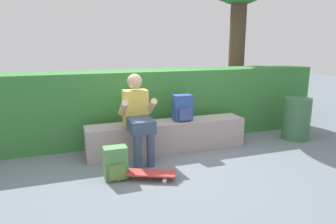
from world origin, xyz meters
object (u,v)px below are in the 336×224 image
at_px(backpack_on_ground, 116,163).
at_px(trash_bin, 296,119).
at_px(skateboard_near_person, 143,173).
at_px(bench_main, 168,136).
at_px(backpack_on_bench, 183,108).
at_px(person_skater, 138,114).

bearing_deg(backpack_on_ground, trash_bin, 10.02).
height_order(skateboard_near_person, trash_bin, trash_bin).
xyz_separation_m(bench_main, backpack_on_bench, (0.24, -0.01, 0.42)).
distance_m(bench_main, backpack_on_bench, 0.49).
bearing_deg(trash_bin, person_skater, -179.47).
xyz_separation_m(bench_main, backpack_on_ground, (-0.93, -0.75, -0.03)).
bearing_deg(skateboard_near_person, person_skater, 80.09).
distance_m(backpack_on_bench, backpack_on_ground, 1.46).
bearing_deg(bench_main, person_skater, -157.86).
bearing_deg(backpack_on_bench, backpack_on_ground, -147.64).
relative_size(person_skater, trash_bin, 1.68).
height_order(skateboard_near_person, backpack_on_ground, backpack_on_ground).
bearing_deg(person_skater, trash_bin, 0.53).
xyz_separation_m(backpack_on_bench, backpack_on_ground, (-1.17, -0.74, -0.45)).
xyz_separation_m(backpack_on_ground, trash_bin, (3.22, 0.57, 0.16)).
bearing_deg(trash_bin, backpack_on_ground, -169.98).
distance_m(skateboard_near_person, backpack_on_bench, 1.35).
relative_size(skateboard_near_person, backpack_on_bench, 2.03).
height_order(person_skater, backpack_on_bench, person_skater).
distance_m(person_skater, backpack_on_bench, 0.78).
bearing_deg(bench_main, skateboard_near_person, -125.63).
relative_size(person_skater, skateboard_near_person, 1.49).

